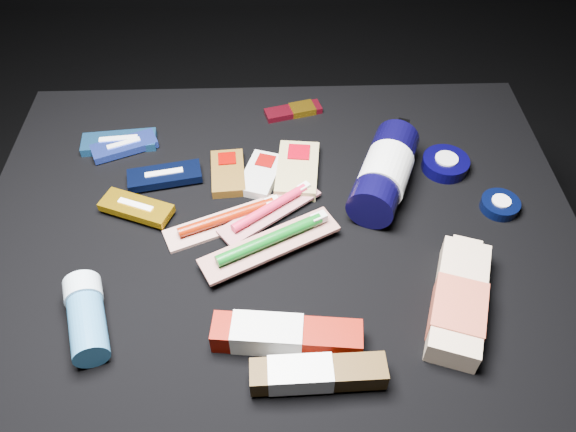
{
  "coord_description": "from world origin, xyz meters",
  "views": [
    {
      "loc": [
        -0.0,
        -0.59,
        1.09
      ],
      "look_at": [
        0.01,
        0.01,
        0.42
      ],
      "focal_mm": 35.0,
      "sensor_mm": 36.0,
      "label": 1
    }
  ],
  "objects_px": {
    "lotion_bottle": "(385,172)",
    "toothpaste_carton_red": "(280,335)",
    "deodorant_stick": "(86,316)",
    "bodywash_bottle": "(459,302)"
  },
  "relations": [
    {
      "from": "lotion_bottle",
      "to": "toothpaste_carton_red",
      "type": "bearing_deg",
      "value": -99.48
    },
    {
      "from": "deodorant_stick",
      "to": "toothpaste_carton_red",
      "type": "height_order",
      "value": "deodorant_stick"
    },
    {
      "from": "deodorant_stick",
      "to": "bodywash_bottle",
      "type": "bearing_deg",
      "value": -16.47
    },
    {
      "from": "lotion_bottle",
      "to": "deodorant_stick",
      "type": "bearing_deg",
      "value": -127.48
    },
    {
      "from": "bodywash_bottle",
      "to": "lotion_bottle",
      "type": "bearing_deg",
      "value": 124.93
    },
    {
      "from": "bodywash_bottle",
      "to": "deodorant_stick",
      "type": "bearing_deg",
      "value": -159.81
    },
    {
      "from": "lotion_bottle",
      "to": "deodorant_stick",
      "type": "height_order",
      "value": "lotion_bottle"
    },
    {
      "from": "bodywash_bottle",
      "to": "toothpaste_carton_red",
      "type": "distance_m",
      "value": 0.26
    },
    {
      "from": "lotion_bottle",
      "to": "bodywash_bottle",
      "type": "height_order",
      "value": "lotion_bottle"
    },
    {
      "from": "toothpaste_carton_red",
      "to": "lotion_bottle",
      "type": "bearing_deg",
      "value": 63.77
    }
  ]
}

